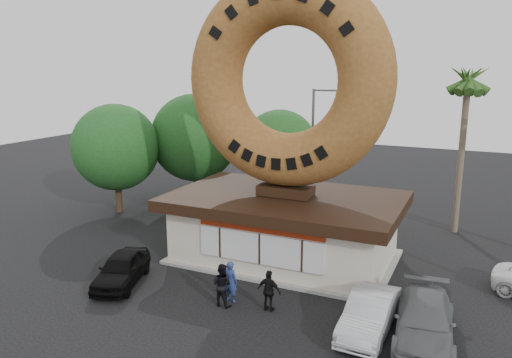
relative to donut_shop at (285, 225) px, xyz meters
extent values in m
plane|color=black|center=(0.00, -5.98, -1.77)|extent=(90.00, 90.00, 0.00)
cube|color=beige|center=(0.00, 0.02, -0.27)|extent=(10.00, 6.00, 3.00)
cube|color=#999993|center=(0.00, 0.02, -1.69)|extent=(10.60, 6.60, 0.15)
cube|color=#3F3F3F|center=(0.00, 0.02, 1.28)|extent=(10.00, 6.00, 0.10)
cube|color=black|center=(0.00, 0.02, 1.23)|extent=(11.20, 7.20, 0.55)
cube|color=silver|center=(0.00, -3.03, -0.22)|extent=(6.00, 0.12, 1.40)
cube|color=#A2290D|center=(0.00, -3.05, 0.78)|extent=(6.00, 0.10, 0.45)
cube|color=black|center=(0.00, 0.02, 1.78)|extent=(2.60, 1.40, 0.50)
torus|color=olive|center=(0.00, 0.02, 7.06)|extent=(10.05, 2.56, 10.05)
cylinder|color=#473321|center=(-9.50, 7.02, -0.12)|extent=(0.44, 0.44, 3.30)
sphere|color=#1A491C|center=(-9.50, 7.02, 2.88)|extent=(6.00, 6.00, 6.00)
cylinder|color=#473321|center=(-4.00, 9.02, -0.34)|extent=(0.44, 0.44, 2.86)
sphere|color=#1A491C|center=(-4.00, 9.02, 2.26)|extent=(5.20, 5.20, 5.20)
cylinder|color=#473321|center=(-13.00, 3.02, -0.23)|extent=(0.44, 0.44, 3.08)
sphere|color=#1A491C|center=(-13.00, 3.02, 2.57)|extent=(5.60, 5.60, 5.60)
cylinder|color=#726651|center=(7.50, 8.02, 2.73)|extent=(0.36, 0.36, 9.00)
cylinder|color=#59595E|center=(-2.00, 10.02, 2.23)|extent=(0.18, 0.18, 8.00)
cylinder|color=#59595E|center=(-1.10, 10.02, 6.13)|extent=(1.80, 0.12, 0.12)
cube|color=#59595E|center=(-0.20, 10.02, 6.08)|extent=(0.45, 0.20, 0.12)
imported|color=navy|center=(-0.29, -5.30, -0.89)|extent=(0.70, 0.52, 1.75)
imported|color=black|center=(-0.45, -5.77, -0.87)|extent=(0.92, 0.74, 1.78)
imported|color=black|center=(1.47, -5.39, -0.92)|extent=(1.02, 0.48, 1.69)
imported|color=black|center=(-5.49, -5.83, -1.07)|extent=(2.88, 4.41, 1.40)
imported|color=#B8B9BE|center=(5.41, -5.30, -1.06)|extent=(1.59, 4.30, 1.41)
imported|color=slate|center=(7.29, -5.04, -1.04)|extent=(2.51, 5.15, 1.44)
camera|label=1|loc=(8.63, -22.08, 7.78)|focal=35.00mm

